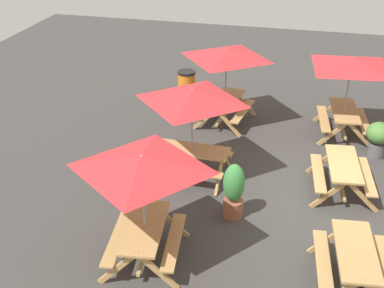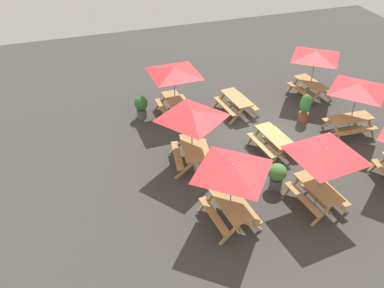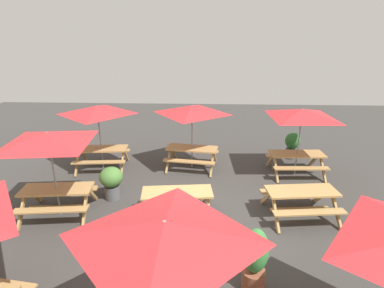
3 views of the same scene
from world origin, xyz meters
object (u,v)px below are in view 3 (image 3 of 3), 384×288
object	(u,v)px
potted_plant_0	(111,180)
picnic_table_5	(177,198)
picnic_table_2	(192,114)
potted_plant_2	(292,144)
picnic_table_0	(301,118)
picnic_table_4	(301,197)
picnic_table_3	(49,144)
picnic_table_6	(98,115)
picnic_table_1	(165,242)
potted_plant_1	(255,259)

from	to	relation	value
potted_plant_0	picnic_table_5	bearing A→B (deg)	155.56
picnic_table_2	potted_plant_2	world-z (taller)	picnic_table_2
picnic_table_2	potted_plant_2	xyz separation A→B (m)	(-3.85, -1.06, -1.41)
potted_plant_2	picnic_table_0	bearing A→B (deg)	80.17
picnic_table_4	picnic_table_3	bearing A→B (deg)	-4.46
picnic_table_6	potted_plant_2	world-z (taller)	picnic_table_6
picnic_table_4	picnic_table_6	bearing A→B (deg)	-30.82
picnic_table_6	potted_plant_0	size ratio (longest dim) A/B	2.38
potted_plant_0	picnic_table_3	bearing A→B (deg)	37.00
picnic_table_3	potted_plant_0	xyz separation A→B (m)	(-1.17, -0.88, -1.41)
picnic_table_6	picnic_table_5	bearing A→B (deg)	128.77
picnic_table_1	picnic_table_2	size ratio (longest dim) A/B	1.00
picnic_table_4	picnic_table_1	bearing A→B (deg)	45.38
potted_plant_0	picnic_table_2	bearing A→B (deg)	-133.48
picnic_table_0	potted_plant_1	bearing A→B (deg)	64.47
picnic_table_3	potted_plant_1	xyz separation A→B (m)	(-4.79, 2.32, -1.32)
picnic_table_3	picnic_table_4	world-z (taller)	picnic_table_3
picnic_table_4	picnic_table_5	distance (m)	3.21
picnic_table_3	potted_plant_2	size ratio (longest dim) A/B	2.70
picnic_table_2	picnic_table_1	bearing A→B (deg)	98.17
picnic_table_3	picnic_table_6	bearing A→B (deg)	-99.66
picnic_table_3	picnic_table_5	distance (m)	3.47
picnic_table_0	picnic_table_2	bearing A→B (deg)	-8.62
picnic_table_5	potted_plant_1	size ratio (longest dim) A/B	1.49
picnic_table_1	picnic_table_5	distance (m)	3.86
picnic_table_2	picnic_table_3	distance (m)	4.69
picnic_table_4	picnic_table_0	bearing A→B (deg)	-109.44
picnic_table_6	potted_plant_1	bearing A→B (deg)	125.22
picnic_table_1	potted_plant_0	xyz separation A→B (m)	(2.19, -4.49, -1.41)
picnic_table_5	picnic_table_0	bearing A→B (deg)	-149.54
potted_plant_0	potted_plant_2	bearing A→B (deg)	-150.69
picnic_table_6	picnic_table_1	bearing A→B (deg)	110.02
picnic_table_2	potted_plant_2	distance (m)	4.24
picnic_table_4	picnic_table_5	world-z (taller)	same
picnic_table_2	potted_plant_2	size ratio (longest dim) A/B	2.25
picnic_table_4	potted_plant_0	distance (m)	5.25
picnic_table_3	picnic_table_5	world-z (taller)	picnic_table_3
picnic_table_1	picnic_table_2	world-z (taller)	same
picnic_table_1	potted_plant_2	world-z (taller)	picnic_table_1
picnic_table_0	picnic_table_4	distance (m)	3.07
picnic_table_4	potted_plant_1	bearing A→B (deg)	51.67
picnic_table_5	picnic_table_6	world-z (taller)	picnic_table_6
picnic_table_0	picnic_table_4	xyz separation A→B (m)	(0.63, 2.65, -1.43)
picnic_table_0	picnic_table_4	bearing A→B (deg)	74.32
picnic_table_4	potted_plant_1	world-z (taller)	potted_plant_1
potted_plant_0	picnic_table_0	bearing A→B (deg)	-161.45
picnic_table_2	picnic_table_4	size ratio (longest dim) A/B	1.21
potted_plant_0	potted_plant_1	bearing A→B (deg)	138.56
picnic_table_4	potted_plant_0	bearing A→B (deg)	-13.75
picnic_table_4	potted_plant_1	size ratio (longest dim) A/B	1.49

